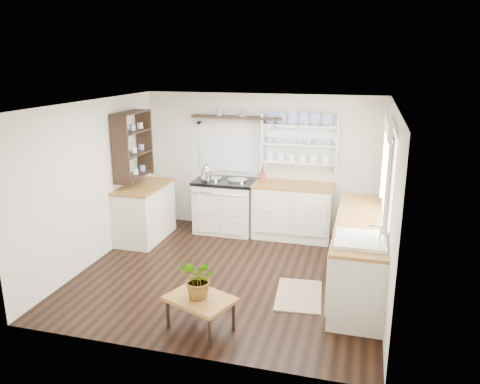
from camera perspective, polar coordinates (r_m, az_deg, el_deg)
name	(u,v)px	position (r m, az deg, el deg)	size (l,w,h in m)	color
floor	(230,273)	(6.52, -1.26, -9.87)	(4.00, 3.80, 0.01)	black
wall_back	(261,163)	(7.90, 2.61, 3.55)	(4.00, 0.02, 2.30)	silver
wall_right	(389,205)	(5.88, 17.70, -1.52)	(0.02, 3.80, 2.30)	silver
wall_left	(94,183)	(6.93, -17.38, 1.09)	(0.02, 3.80, 2.30)	silver
ceiling	(229,104)	(5.90, -1.40, 10.68)	(4.00, 3.80, 0.01)	white
window	(387,168)	(5.92, 17.49, 2.76)	(0.08, 1.55, 1.22)	white
aga_cooker	(225,205)	(7.90, -1.83, -1.63)	(1.00, 0.70, 0.93)	silver
back_cabinets	(293,210)	(7.69, 6.42, -2.21)	(1.27, 0.63, 0.90)	beige
right_cabinets	(359,252)	(6.20, 14.35, -7.15)	(0.62, 2.43, 0.90)	beige
belfast_sink	(360,250)	(5.38, 14.40, -6.86)	(0.55, 0.60, 0.45)	white
left_cabinets	(145,211)	(7.73, -11.54, -2.34)	(0.62, 1.13, 0.90)	beige
plate_rack	(300,141)	(7.67, 7.36, 6.16)	(1.20, 0.22, 0.90)	white
high_shelf	(236,118)	(7.75, -0.44, 9.03)	(1.50, 0.29, 0.16)	black
left_shelving	(133,145)	(7.53, -12.95, 5.66)	(0.28, 0.80, 1.05)	black
kettle	(206,172)	(7.72, -4.12, 2.46)	(0.19, 0.19, 0.24)	silver
utensil_crock	(262,177)	(7.72, 2.66, 1.90)	(0.11, 0.11, 0.13)	brown
center_table	(200,301)	(5.17, -4.87, -13.14)	(0.83, 0.72, 0.38)	brown
potted_plant	(200,278)	(5.04, -4.94, -10.46)	(0.40, 0.35, 0.45)	#3F7233
floor_rug	(299,295)	(6.00, 7.18, -12.37)	(0.55, 0.85, 0.02)	#84624C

